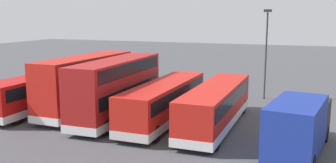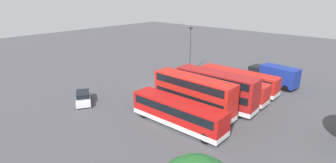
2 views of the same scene
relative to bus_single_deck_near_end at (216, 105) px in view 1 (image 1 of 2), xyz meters
name	(u,v)px [view 1 (image 1 of 2)]	position (x,y,z in m)	size (l,w,h in m)	color
ground_plane	(168,93)	(7.42, -9.71, -1.62)	(140.00, 140.00, 0.00)	#47474C
bus_single_deck_near_end	(216,105)	(0.00, 0.00, 0.00)	(2.67, 11.91, 2.95)	red
bus_single_deck_second	(165,101)	(3.85, 0.13, 0.00)	(2.66, 11.74, 2.95)	red
bus_double_decker_third	(117,87)	(7.47, 0.68, 0.82)	(2.89, 10.79, 4.55)	#A51919
bus_double_decker_fourth	(86,82)	(10.83, -0.32, 0.82)	(2.73, 10.73, 4.55)	red
bus_single_deck_fifth	(42,91)	(14.68, 0.41, 0.00)	(2.73, 11.51, 2.95)	#B71411
box_truck_blue	(299,124)	(-5.60, 3.32, 0.08)	(3.52, 7.77, 3.20)	navy
car_hatchback_silver	(96,75)	(18.07, -13.13, -0.92)	(3.91, 4.83, 1.43)	silver
lamp_post_tall	(266,48)	(-2.00, -10.51, 3.23)	(0.70, 0.30, 8.33)	#38383D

